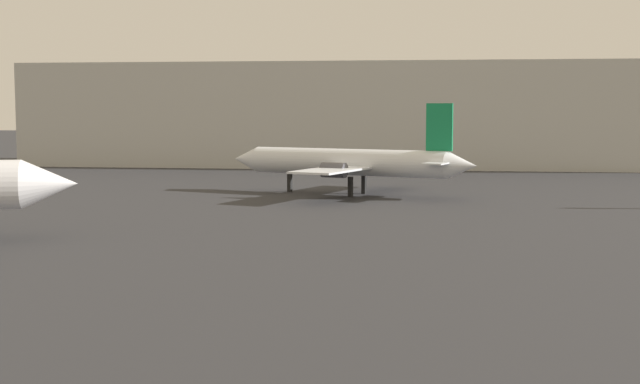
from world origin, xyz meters
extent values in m
cone|color=white|center=(-22.39, 48.86, 3.65)|extent=(4.34, 4.14, 3.20)
cylinder|color=silver|center=(-6.44, 81.23, 3.22)|extent=(20.13, 9.00, 2.61)
cone|color=silver|center=(-17.44, 84.96, 3.22)|extent=(3.55, 3.39, 2.61)
cone|color=silver|center=(4.57, 77.50, 3.22)|extent=(3.55, 3.39, 2.61)
cube|color=silver|center=(-5.47, 80.90, 2.83)|extent=(10.73, 21.34, 0.19)
cube|color=silver|center=(2.83, 78.09, 3.48)|extent=(3.97, 6.98, 0.13)
cube|color=#147F4C|center=(2.45, 78.22, 6.74)|extent=(2.50, 1.05, 4.43)
cylinder|color=#4C4C54|center=(-7.34, 77.30, 2.70)|extent=(2.73, 2.13, 1.44)
cylinder|color=#4C4C54|center=(-4.76, 84.90, 2.70)|extent=(2.73, 2.13, 1.44)
cube|color=black|center=(-12.61, 83.32, 0.96)|extent=(0.51, 0.51, 1.92)
cube|color=black|center=(-5.98, 79.39, 0.96)|extent=(0.51, 0.51, 1.92)
cube|color=black|center=(-4.96, 82.42, 0.96)|extent=(0.51, 0.51, 1.92)
cube|color=#B7B7B2|center=(-10.62, 126.48, 7.43)|extent=(95.38, 21.09, 14.85)
camera|label=1|loc=(3.16, -6.38, 8.69)|focal=50.55mm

